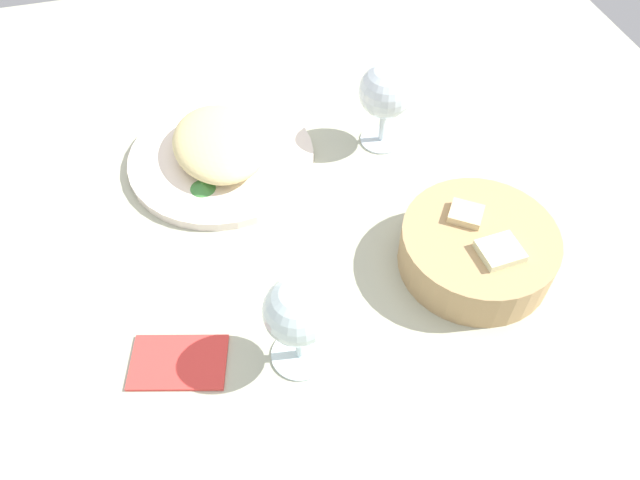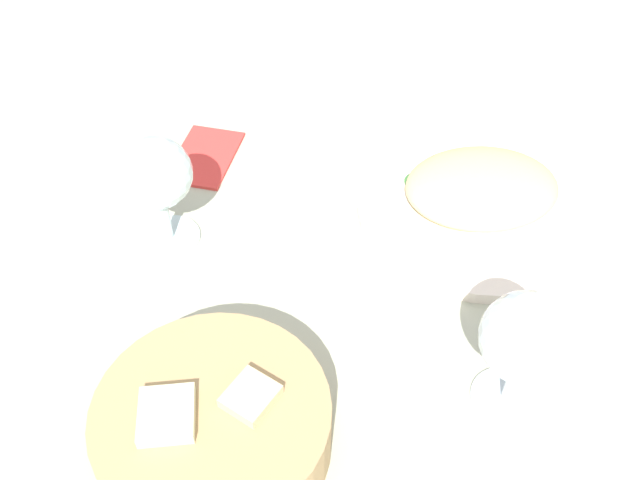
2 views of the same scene
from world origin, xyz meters
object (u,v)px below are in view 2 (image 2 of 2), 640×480
wine_glass_near (156,178)px  wine_glass_far (526,341)px  folded_napkin (205,155)px  plate (477,206)px  bread_basket (213,427)px

wine_glass_near → wine_glass_far: same height
folded_napkin → wine_glass_near: bearing=3.7°
plate → bread_basket: 39.65cm
wine_glass_near → plate: bearing=-174.3°
plate → wine_glass_far: 25.89cm
plate → folded_napkin: 33.58cm
bread_basket → wine_glass_near: bearing=-74.2°
plate → bread_basket: bearing=45.9°
bread_basket → plate: bearing=-134.1°
wine_glass_far → folded_napkin: size_ratio=1.20×
plate → wine_glass_near: 35.75cm
bread_basket → folded_napkin: bearing=-83.5°
plate → wine_glass_near: bearing=5.7°
bread_basket → folded_napkin: size_ratio=1.78×
plate → wine_glass_far: (1.74, 24.52, 8.12)cm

